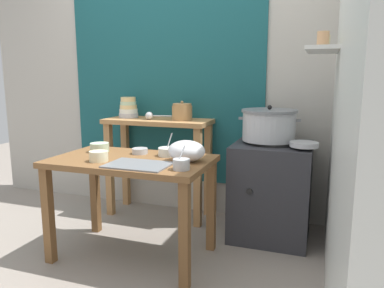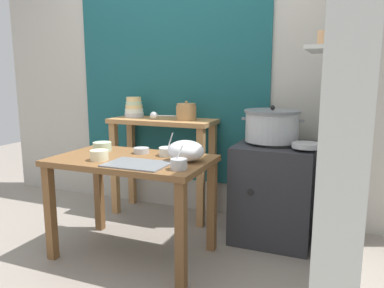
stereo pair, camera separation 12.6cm
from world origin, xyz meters
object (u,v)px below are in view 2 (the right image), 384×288
Objects in this scene: serving_tray at (137,164)px; wide_pan at (306,145)px; clay_pot at (186,112)px; prep_bowl_2 at (169,151)px; prep_table at (132,173)px; plastic_bag at (186,151)px; steamer_pot at (272,126)px; prep_bowl_1 at (179,164)px; prep_bowl_4 at (141,150)px; back_shelf_table at (163,143)px; bowl_stack_enamel at (134,108)px; ladle at (155,116)px; stove_block at (274,191)px; prep_bowl_3 at (99,155)px; prep_bowl_0 at (102,146)px.

wide_pan reaches higher than serving_tray.
clay_pot is 0.70m from prep_bowl_2.
serving_tray is (0.14, -0.17, 0.12)m from prep_table.
serving_tray is 0.34m from plastic_bag.
steamer_pot is 0.84m from prep_bowl_2.
clay_pot is 1.08× the size of prep_bowl_2.
prep_bowl_1 is 1.27× the size of prep_bowl_4.
back_shelf_table is at bearing 173.76° from steamer_pot.
prep_table is 0.44m from plastic_bag.
bowl_stack_enamel reaches higher than ladle.
steamer_pot is at bearing -8.11° from clay_pot.
serving_tray is at bearing -139.36° from plastic_bag.
stove_block is 6.76× the size of prep_bowl_4.
prep_bowl_3 is (-0.60, 0.03, 0.00)m from prep_bowl_1.
prep_table is 1.14m from stove_block.
prep_bowl_4 reaches higher than serving_tray.
wide_pan is at bearing 27.58° from prep_bowl_3.
prep_bowl_1 reaches higher than prep_table.
stove_block is at bearing -6.87° from bowl_stack_enamel.
prep_bowl_4 is (0.15, 0.31, -0.01)m from prep_bowl_3.
bowl_stack_enamel is at bearing 119.57° from prep_table.
prep_bowl_3 is at bearing 176.09° from serving_tray.
back_shelf_table is at bearing 119.87° from prep_bowl_2.
prep_bowl_2 is (0.14, -0.65, -0.22)m from clay_pot.
prep_bowl_1 is at bearing -114.57° from steamer_pot.
bowl_stack_enamel reaches higher than back_shelf_table.
clay_pot reaches higher than prep_bowl_1.
prep_table is 0.84m from ladle.
prep_bowl_4 is (-0.22, -0.00, -0.01)m from prep_bowl_2.
ladle reaches higher than prep_bowl_2.
clay_pot reaches higher than serving_tray.
prep_bowl_2 is 1.32× the size of prep_bowl_3.
back_shelf_table is 3.42× the size of ladle.
prep_bowl_3 is at bearing -115.17° from prep_bowl_4.
steamer_pot is 2.71× the size of clay_pot.
prep_table is at bearing -140.27° from steamer_pot.
prep_bowl_4 is (-0.16, 0.33, 0.02)m from serving_tray.
back_shelf_table is (-0.16, 0.81, 0.07)m from prep_table.
clay_pot is 1.42× the size of prep_bowl_3.
stove_block is at bearing -3.67° from ladle.
back_shelf_table is 1.16m from prep_bowl_1.
prep_bowl_3 is at bearing -139.88° from prep_bowl_2.
ladle reaches higher than prep_bowl_3.
prep_table is 3.92× the size of ladle.
clay_pot is at bearing 85.04° from prep_table.
prep_bowl_4 is at bearing 143.49° from prep_bowl_1.
serving_tray is 3.47× the size of prep_bowl_4.
prep_bowl_2 is at bearing -77.96° from clay_pot.
ladle is 0.66m from prep_bowl_0.
bowl_stack_enamel reaches higher than prep_bowl_0.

